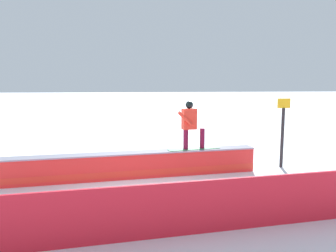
# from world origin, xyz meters

# --- Properties ---
(ground_plane) EXTENTS (120.00, 120.00, 0.00)m
(ground_plane) POSITION_xyz_m (0.00, 0.00, 0.00)
(ground_plane) COLOR white
(grind_box) EXTENTS (7.13, 1.54, 0.74)m
(grind_box) POSITION_xyz_m (0.00, 0.00, 0.33)
(grind_box) COLOR red
(grind_box) RESTS_ON ground_plane
(snowboarder) EXTENTS (1.58, 0.62, 1.42)m
(snowboarder) POSITION_xyz_m (-1.61, -0.24, 1.50)
(snowboarder) COLOR #368A51
(snowboarder) RESTS_ON grind_box
(safety_fence) EXTENTS (11.36, 1.79, 0.99)m
(safety_fence) POSITION_xyz_m (0.00, 3.83, 0.50)
(safety_fence) COLOR red
(safety_fence) RESTS_ON ground_plane
(trail_marker) EXTENTS (0.40, 0.10, 2.19)m
(trail_marker) POSITION_xyz_m (-4.62, -0.76, 1.17)
(trail_marker) COLOR #262628
(trail_marker) RESTS_ON ground_plane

